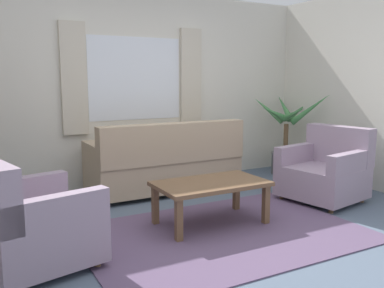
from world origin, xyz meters
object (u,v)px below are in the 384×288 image
couch (166,164)px  armchair_right (326,171)px  coffee_table (211,187)px  potted_plant (286,143)px  armchair_left (29,224)px

couch → armchair_right: size_ratio=1.95×
armchair_right → coffee_table: 1.66m
armchair_right → coffee_table: (-1.66, -0.08, 0.03)m
couch → coffee_table: couch is taller
couch → coffee_table: (-0.12, -1.31, 0.01)m
couch → armchair_right: 1.97m
potted_plant → armchair_left: bearing=-158.3°
armchair_left → armchair_right: 3.39m
potted_plant → armchair_right: bearing=-112.0°
couch → armchair_left: bearing=38.6°
couch → armchair_left: 2.37m
couch → potted_plant: (2.07, 0.08, 0.11)m
armchair_right → coffee_table: bearing=-98.0°
couch → coffee_table: 1.32m
couch → armchair_right: bearing=141.2°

